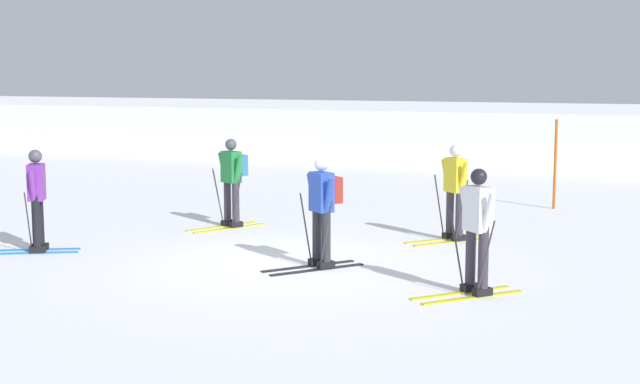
{
  "coord_description": "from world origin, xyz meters",
  "views": [
    {
      "loc": [
        5.55,
        -12.4,
        2.98
      ],
      "look_at": [
        -0.23,
        1.89,
        0.9
      ],
      "focal_mm": 50.19,
      "sensor_mm": 36.0,
      "label": 1
    }
  ],
  "objects_px": {
    "skier_green": "(232,178)",
    "skier_white": "(477,228)",
    "skier_blue": "(323,206)",
    "skier_yellow": "(455,189)",
    "trail_marker_pole": "(555,164)",
    "skier_purple": "(36,197)"
  },
  "relations": [
    {
      "from": "skier_green",
      "to": "skier_blue",
      "type": "relative_size",
      "value": 1.0
    },
    {
      "from": "skier_yellow",
      "to": "skier_blue",
      "type": "distance_m",
      "value": 3.21
    },
    {
      "from": "skier_yellow",
      "to": "trail_marker_pole",
      "type": "relative_size",
      "value": 0.88
    },
    {
      "from": "skier_blue",
      "to": "trail_marker_pole",
      "type": "bearing_deg",
      "value": 71.32
    },
    {
      "from": "skier_blue",
      "to": "skier_purple",
      "type": "bearing_deg",
      "value": -172.1
    },
    {
      "from": "skier_yellow",
      "to": "trail_marker_pole",
      "type": "height_order",
      "value": "trail_marker_pole"
    },
    {
      "from": "skier_green",
      "to": "skier_white",
      "type": "relative_size",
      "value": 1.0
    },
    {
      "from": "skier_blue",
      "to": "skier_white",
      "type": "height_order",
      "value": "same"
    },
    {
      "from": "skier_yellow",
      "to": "skier_blue",
      "type": "relative_size",
      "value": 1.0
    },
    {
      "from": "skier_yellow",
      "to": "skier_blue",
      "type": "xyz_separation_m",
      "value": [
        -1.34,
        -2.92,
        0.04
      ]
    },
    {
      "from": "skier_yellow",
      "to": "skier_green",
      "type": "bearing_deg",
      "value": -176.89
    },
    {
      "from": "skier_blue",
      "to": "skier_white",
      "type": "bearing_deg",
      "value": -17.55
    },
    {
      "from": "skier_white",
      "to": "skier_blue",
      "type": "bearing_deg",
      "value": 162.45
    },
    {
      "from": "skier_yellow",
      "to": "skier_purple",
      "type": "height_order",
      "value": "same"
    },
    {
      "from": "skier_green",
      "to": "skier_blue",
      "type": "distance_m",
      "value": 3.99
    },
    {
      "from": "skier_purple",
      "to": "trail_marker_pole",
      "type": "distance_m",
      "value": 10.9
    },
    {
      "from": "skier_green",
      "to": "skier_purple",
      "type": "height_order",
      "value": "same"
    },
    {
      "from": "skier_yellow",
      "to": "skier_white",
      "type": "relative_size",
      "value": 1.0
    },
    {
      "from": "skier_blue",
      "to": "skier_white",
      "type": "xyz_separation_m",
      "value": [
        2.54,
        -0.8,
        -0.04
      ]
    },
    {
      "from": "skier_green",
      "to": "skier_purple",
      "type": "relative_size",
      "value": 1.0
    },
    {
      "from": "skier_blue",
      "to": "skier_green",
      "type": "bearing_deg",
      "value": 137.66
    },
    {
      "from": "skier_purple",
      "to": "trail_marker_pole",
      "type": "xyz_separation_m",
      "value": [
        7.33,
        8.06,
        0.06
      ]
    }
  ]
}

